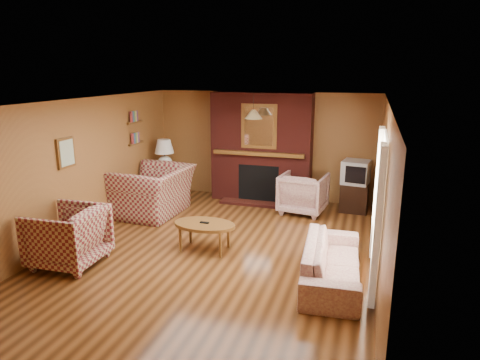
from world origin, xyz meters
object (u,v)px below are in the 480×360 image
(plaid_armchair, at_px, (68,236))
(floral_sofa, at_px, (332,262))
(tv_stand, at_px, (354,197))
(coffee_table, at_px, (205,226))
(crt_tv, at_px, (356,172))
(floral_armchair, at_px, (303,193))
(side_table, at_px, (166,185))
(fireplace, at_px, (261,149))
(plaid_loveseat, at_px, (154,191))
(table_lamp, at_px, (164,154))

(plaid_armchair, relative_size, floral_sofa, 0.51)
(tv_stand, bearing_deg, coffee_table, -125.54)
(crt_tv, bearing_deg, floral_armchair, -158.67)
(side_table, bearing_deg, crt_tv, 4.74)
(floral_armchair, relative_size, side_table, 1.39)
(fireplace, height_order, floral_armchair, fireplace)
(fireplace, relative_size, floral_sofa, 1.24)
(side_table, xyz_separation_m, tv_stand, (4.15, 0.35, -0.03))
(crt_tv, bearing_deg, floral_sofa, -92.66)
(plaid_loveseat, distance_m, tv_stand, 4.14)
(crt_tv, bearing_deg, side_table, -175.26)
(plaid_loveseat, height_order, floral_sofa, plaid_loveseat)
(plaid_armchair, bearing_deg, fireplace, 152.40)
(floral_sofa, xyz_separation_m, side_table, (-4.00, 2.89, 0.04))
(plaid_loveseat, distance_m, table_lamp, 1.20)
(fireplace, xyz_separation_m, plaid_armchair, (-1.95, -4.06, -0.73))
(coffee_table, bearing_deg, fireplace, 86.41)
(fireplace, xyz_separation_m, crt_tv, (2.05, -0.19, -0.35))
(floral_sofa, bearing_deg, table_lamp, 50.64)
(plaid_armchair, xyz_separation_m, side_table, (-0.15, 3.52, -0.12))
(table_lamp, relative_size, crt_tv, 1.19)
(plaid_loveseat, bearing_deg, tv_stand, 112.14)
(fireplace, relative_size, coffee_table, 2.35)
(crt_tv, bearing_deg, plaid_armchair, -135.96)
(plaid_loveseat, distance_m, side_table, 1.07)
(floral_sofa, distance_m, tv_stand, 3.24)
(floral_armchair, xyz_separation_m, side_table, (-3.15, 0.05, -0.09))
(floral_sofa, height_order, coffee_table, floral_sofa)
(plaid_armchair, distance_m, side_table, 3.53)
(crt_tv, bearing_deg, table_lamp, -175.26)
(plaid_armchair, distance_m, floral_armchair, 4.59)
(floral_sofa, bearing_deg, plaid_armchair, 95.86)
(floral_sofa, relative_size, table_lamp, 2.71)
(floral_sofa, height_order, crt_tv, crt_tv)
(side_table, bearing_deg, tv_stand, 4.82)
(floral_sofa, relative_size, floral_armchair, 2.13)
(plaid_armchair, bearing_deg, crt_tv, 132.11)
(floral_sofa, bearing_deg, fireplace, 25.50)
(plaid_loveseat, relative_size, floral_armchair, 1.63)
(floral_armchair, bearing_deg, plaid_loveseat, 26.45)
(table_lamp, xyz_separation_m, crt_tv, (4.15, 0.34, -0.21))
(coffee_table, relative_size, crt_tv, 1.71)
(coffee_table, bearing_deg, side_table, 128.30)
(floral_sofa, xyz_separation_m, table_lamp, (-4.00, 2.89, 0.77))
(coffee_table, xyz_separation_m, table_lamp, (-1.91, 2.42, 0.64))
(side_table, bearing_deg, coffee_table, -51.70)
(floral_armchair, bearing_deg, plaid_armchair, 56.90)
(tv_stand, bearing_deg, plaid_loveseat, -157.16)
(plaid_armchair, bearing_deg, floral_armchair, 137.30)
(plaid_loveseat, relative_size, side_table, 2.27)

